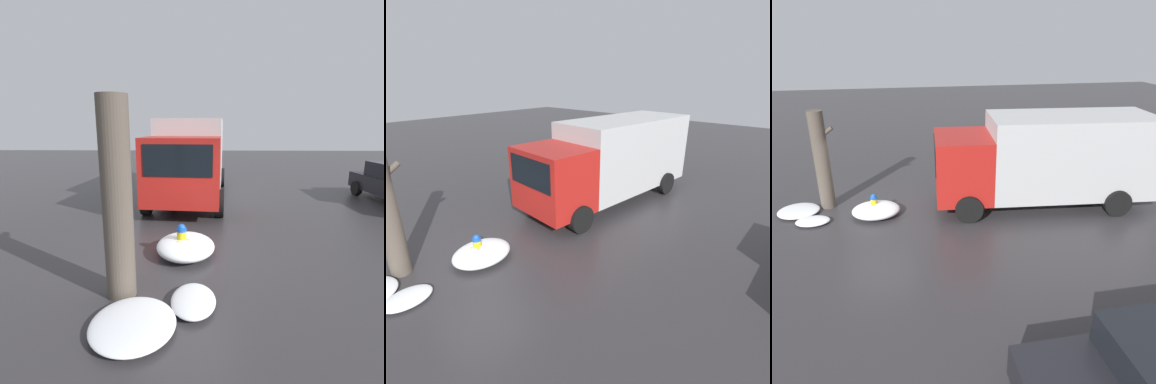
% 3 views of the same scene
% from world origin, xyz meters
% --- Properties ---
extents(ground_plane, '(60.00, 60.00, 0.00)m').
position_xyz_m(ground_plane, '(0.00, 0.00, 0.00)').
color(ground_plane, '#333033').
extents(fire_hydrant, '(0.42, 0.34, 0.75)m').
position_xyz_m(fire_hydrant, '(-0.00, -0.00, 0.38)').
color(fire_hydrant, yellow).
rests_on(fire_hydrant, ground_plane).
extents(tree_trunk, '(0.76, 0.50, 3.37)m').
position_xyz_m(tree_trunk, '(-1.63, 0.95, 1.70)').
color(tree_trunk, brown).
rests_on(tree_trunk, ground_plane).
extents(delivery_truck, '(7.53, 3.16, 3.15)m').
position_xyz_m(delivery_truck, '(5.92, -0.08, 1.71)').
color(delivery_truck, red).
rests_on(delivery_truck, ground_plane).
extents(pedestrian, '(0.39, 0.39, 1.77)m').
position_xyz_m(pedestrian, '(4.48, 0.59, 0.97)').
color(pedestrian, '#23232D').
rests_on(pedestrian, ground_plane).
extents(snow_pile_curbside, '(1.58, 1.32, 0.41)m').
position_xyz_m(snow_pile_curbside, '(0.05, -0.09, 0.21)').
color(snow_pile_curbside, white).
rests_on(snow_pile_curbside, ground_plane).
extents(snow_pile_by_tree, '(1.06, 0.74, 0.18)m').
position_xyz_m(snow_pile_by_tree, '(-1.95, -0.31, 0.09)').
color(snow_pile_by_tree, white).
rests_on(snow_pile_by_tree, ground_plane).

